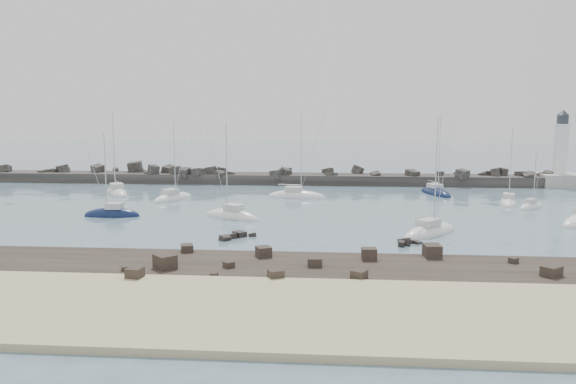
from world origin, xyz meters
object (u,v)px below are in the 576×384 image
at_px(sailboat_10, 531,207).
at_px(sailboat_8, 509,203).
at_px(sailboat_2, 112,215).
at_px(sailboat_3, 173,199).
at_px(lighthouse, 559,169).
at_px(sailboat_4, 296,197).
at_px(sailboat_1, 117,193).
at_px(sailboat_5, 232,217).
at_px(sailboat_7, 436,193).
at_px(sailboat_6, 430,233).

bearing_deg(sailboat_10, sailboat_8, 118.50).
distance_m(sailboat_2, sailboat_10, 57.76).
bearing_deg(sailboat_10, sailboat_3, 176.31).
relative_size(lighthouse, sailboat_4, 1.00).
distance_m(sailboat_1, sailboat_10, 64.42).
bearing_deg(sailboat_8, sailboat_5, -159.64).
bearing_deg(sailboat_3, sailboat_7, 12.83).
distance_m(lighthouse, sailboat_7, 27.23).
bearing_deg(sailboat_2, lighthouse, 27.16).
distance_m(sailboat_3, sailboat_8, 50.76).
bearing_deg(lighthouse, sailboat_1, -168.08).
height_order(sailboat_1, sailboat_3, sailboat_1).
relative_size(sailboat_7, sailboat_10, 1.60).
distance_m(lighthouse, sailboat_3, 69.49).
height_order(sailboat_3, sailboat_4, sailboat_4).
height_order(sailboat_2, sailboat_7, sailboat_7).
relative_size(sailboat_1, sailboat_4, 0.99).
xyz_separation_m(sailboat_1, sailboat_6, (46.63, -27.23, -0.01)).
bearing_deg(lighthouse, sailboat_7, -153.54).
relative_size(sailboat_5, sailboat_7, 0.92).
bearing_deg(sailboat_7, sailboat_10, -49.52).
distance_m(sailboat_4, sailboat_7, 23.46).
distance_m(sailboat_2, sailboat_7, 51.53).
xyz_separation_m(lighthouse, sailboat_4, (-47.02, -17.64, -2.95)).
height_order(sailboat_6, sailboat_7, sailboat_7).
relative_size(sailboat_1, sailboat_5, 1.10).
bearing_deg(lighthouse, sailboat_10, -117.87).
height_order(sailboat_3, sailboat_7, sailboat_7).
relative_size(sailboat_2, sailboat_5, 0.90).
distance_m(sailboat_1, sailboat_2, 20.87).
bearing_deg(sailboat_5, sailboat_1, 139.61).
bearing_deg(sailboat_4, sailboat_1, 177.36).
relative_size(lighthouse, sailboat_5, 1.11).
bearing_deg(lighthouse, sailboat_2, -152.84).
bearing_deg(sailboat_10, sailboat_2, -169.12).
distance_m(sailboat_3, sailboat_5, 18.41).
height_order(lighthouse, sailboat_3, lighthouse).
xyz_separation_m(sailboat_2, sailboat_10, (56.72, 10.90, -0.02)).
bearing_deg(lighthouse, sailboat_6, -124.95).
relative_size(sailboat_3, sailboat_5, 0.99).
height_order(sailboat_1, sailboat_6, sailboat_1).
height_order(sailboat_1, sailboat_10, sailboat_1).
xyz_separation_m(sailboat_6, sailboat_8, (15.16, 22.24, -0.01)).
distance_m(lighthouse, sailboat_2, 78.65).
relative_size(sailboat_5, sailboat_10, 1.48).
bearing_deg(sailboat_10, sailboat_5, -165.33).
xyz_separation_m(sailboat_2, sailboat_4, (22.90, 18.24, -0.02)).
xyz_separation_m(sailboat_2, sailboat_3, (3.94, 14.31, -0.01)).
distance_m(sailboat_3, sailboat_7, 42.83).
height_order(sailboat_4, sailboat_10, sailboat_4).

